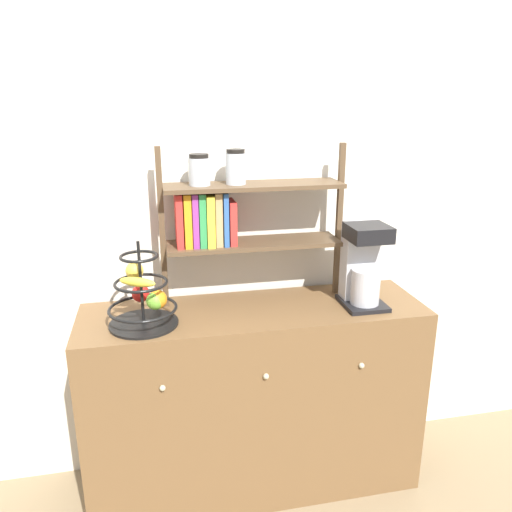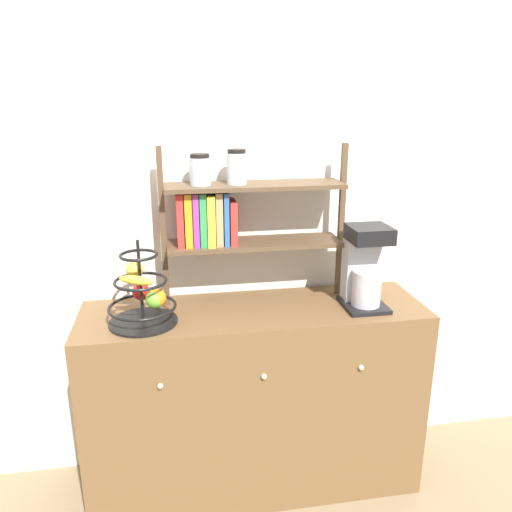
% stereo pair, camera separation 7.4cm
% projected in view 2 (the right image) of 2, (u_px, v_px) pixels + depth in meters
% --- Properties ---
extents(wall_back, '(7.00, 0.05, 2.60)m').
position_uv_depth(wall_back, '(245.00, 202.00, 2.25)').
color(wall_back, silver).
rests_on(wall_back, ground_plane).
extents(sideboard, '(1.48, 0.45, 0.89)m').
position_uv_depth(sideboard, '(255.00, 399.00, 2.27)').
color(sideboard, brown).
rests_on(sideboard, ground_plane).
extents(coffee_maker, '(0.18, 0.21, 0.36)m').
position_uv_depth(coffee_maker, '(364.00, 266.00, 2.12)').
color(coffee_maker, black).
rests_on(coffee_maker, sideboard).
extents(fruit_stand, '(0.27, 0.27, 0.35)m').
position_uv_depth(fruit_stand, '(144.00, 296.00, 1.97)').
color(fruit_stand, black).
rests_on(fruit_stand, sideboard).
extents(shelf_hutch, '(0.80, 0.20, 0.68)m').
position_uv_depth(shelf_hutch, '(228.00, 211.00, 2.11)').
color(shelf_hutch, brown).
rests_on(shelf_hutch, sideboard).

